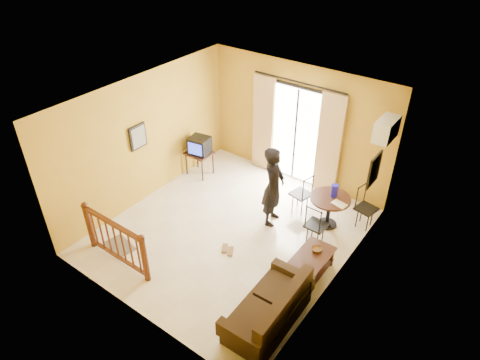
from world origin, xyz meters
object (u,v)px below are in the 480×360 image
Objects in this scene: dining_table at (330,204)px; standing_person at (273,187)px; television at (200,145)px; coffee_table at (310,263)px; sofa at (271,310)px.

standing_person is at bearing -150.04° from dining_table.
television is 2.40m from standing_person.
television is 0.53× the size of coffee_table.
dining_table is (3.34, 0.09, -0.27)m from television.
dining_table is at bearing -8.00° from television.
dining_table is at bearing 104.66° from coffee_table.
standing_person is (-1.37, 0.88, 0.58)m from coffee_table.
standing_person is (-0.99, -0.57, 0.33)m from dining_table.
standing_person reaches higher than sofa.
standing_person reaches higher than coffee_table.
television is 4.60m from sofa.
sofa is at bearing -82.12° from dining_table.
coffee_table is 0.56× the size of standing_person.
dining_table is at bearing 96.54° from sofa.
dining_table is 1.52m from coffee_table.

